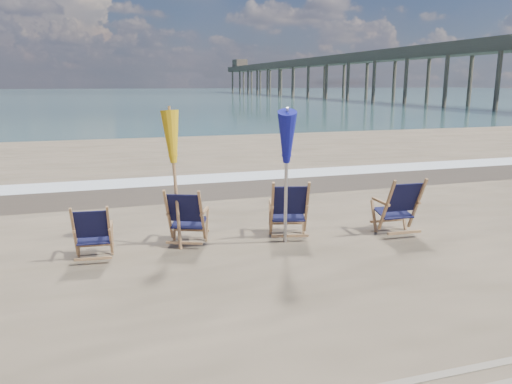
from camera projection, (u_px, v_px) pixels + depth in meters
ocean at (106, 94)px, 125.87m from camera, size 400.00×400.00×0.00m
surf_foam at (192, 179)px, 14.39m from camera, size 200.00×1.40×0.01m
wet_sand_strip at (203, 190)px, 12.99m from camera, size 200.00×2.60×0.00m
beach_chair_0 at (110, 232)px, 7.70m from camera, size 0.66×0.72×0.93m
beach_chair_1 at (202, 218)px, 8.35m from camera, size 0.89×0.94×1.03m
beach_chair_2 at (307, 210)px, 8.75m from camera, size 0.87×0.94×1.09m
beach_chair_3 at (417, 206)px, 9.00m from camera, size 0.74×0.82×1.10m
umbrella_yellow at (174, 145)px, 8.07m from camera, size 0.30×0.30×2.28m
umbrella_blue at (287, 137)px, 7.98m from camera, size 0.30×0.30×2.41m
fishing_pier at (341, 71)px, 85.77m from camera, size 4.40×140.00×9.30m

